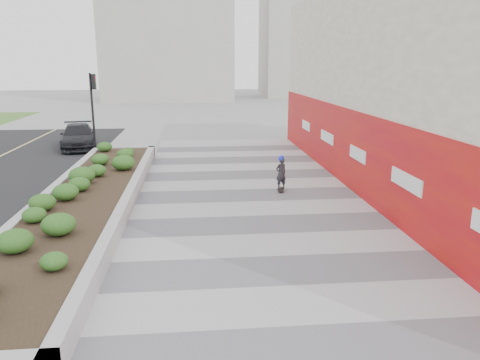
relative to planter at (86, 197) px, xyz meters
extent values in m
plane|color=gray|center=(5.50, -7.00, -0.42)|extent=(160.00, 160.00, 0.00)
cube|color=#A8A8AD|center=(5.50, -4.00, -0.41)|extent=(8.00, 36.00, 0.01)
cube|color=#BEB5A2|center=(12.50, 2.00, 3.58)|extent=(6.00, 24.00, 8.00)
cube|color=red|center=(9.52, 2.00, 1.08)|extent=(0.12, 24.00, 3.00)
cube|color=#9E9EA0|center=(0.00, 8.85, -0.14)|extent=(3.00, 0.30, 0.55)
cube|color=#9E9EA0|center=(-1.35, 0.00, -0.14)|extent=(0.30, 18.00, 0.55)
cube|color=#9E9EA0|center=(1.35, 0.00, -0.14)|extent=(0.30, 18.00, 0.55)
cube|color=#2D2116|center=(0.00, 0.00, -0.17)|extent=(2.40, 17.40, 0.50)
cylinder|color=black|center=(-1.80, 10.50, 1.68)|extent=(0.12, 0.12, 4.20)
cube|color=black|center=(-1.62, 10.50, 3.33)|extent=(0.18, 0.28, 0.80)
cube|color=#ADAAA3|center=(0.50, 48.00, 9.58)|extent=(16.00, 12.00, 20.00)
cube|color=#ADAAA3|center=(20.50, 53.00, 11.58)|extent=(14.00, 10.00, 24.00)
cylinder|color=#595654|center=(6.00, -4.00, -0.42)|extent=(0.44, 0.44, 0.01)
cube|color=black|center=(6.77, 1.65, -0.35)|extent=(0.33, 0.74, 0.02)
imported|color=#29292E|center=(6.77, 1.65, 0.27)|extent=(0.53, 0.45, 1.23)
sphere|color=#1C2DF2|center=(6.77, 1.65, 0.84)|extent=(0.23, 0.23, 0.23)
imported|color=black|center=(-3.00, 11.92, 0.25)|extent=(2.80, 4.88, 1.33)
camera|label=1|loc=(3.60, -15.13, 4.28)|focal=35.00mm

